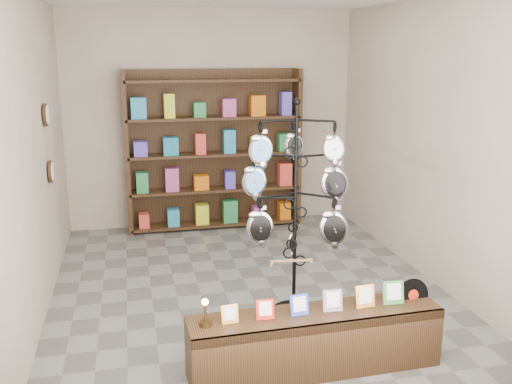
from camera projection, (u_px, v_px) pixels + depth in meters
ground at (249, 290)px, 5.99m from camera, size 5.00×5.00×0.00m
room_envelope at (248, 114)px, 5.53m from camera, size 5.00×5.00×5.00m
display_tree at (296, 193)px, 5.20m from camera, size 1.06×1.01×2.05m
front_shelf at (315, 341)px, 4.45m from camera, size 2.00×0.47×0.70m
back_shelving at (214, 155)px, 7.91m from camera, size 2.42×0.36×2.20m
wall_clocks at (48, 144)px, 5.96m from camera, size 0.03×0.24×0.84m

